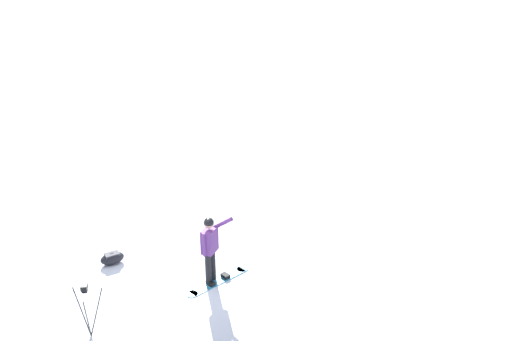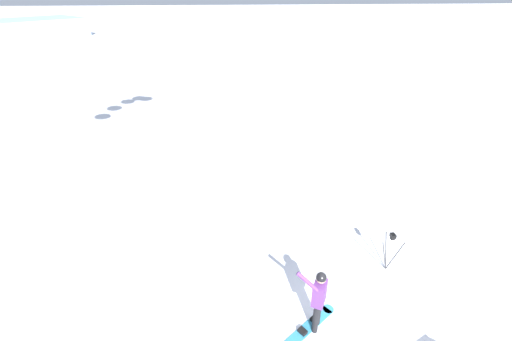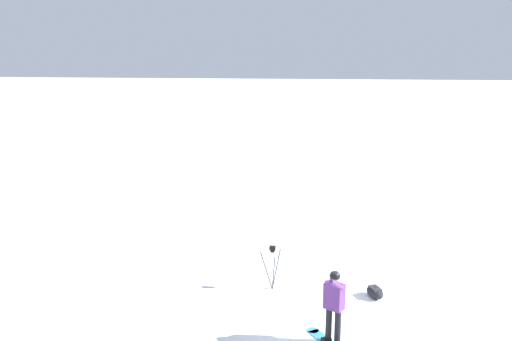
# 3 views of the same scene
# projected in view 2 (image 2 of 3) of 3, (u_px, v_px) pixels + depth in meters

# --- Properties ---
(ground_plane) EXTENTS (300.00, 300.00, 0.00)m
(ground_plane) POSITION_uv_depth(u_px,v_px,m) (346.00, 330.00, 8.12)
(ground_plane) COLOR white
(snowboarder) EXTENTS (0.76, 0.48, 1.70)m
(snowboarder) POSITION_uv_depth(u_px,v_px,m) (319.00, 295.00, 7.72)
(snowboarder) COLOR black
(snowboarder) RESTS_ON ground_plane
(snowboard) EXTENTS (1.48, 1.17, 0.10)m
(snowboard) POSITION_uv_depth(u_px,v_px,m) (309.00, 327.00, 8.17)
(snowboard) COLOR teal
(snowboard) RESTS_ON ground_plane
(camera_tripod) EXTENTS (0.61, 0.53, 1.22)m
(camera_tripod) POSITION_uv_depth(u_px,v_px,m) (391.00, 244.00, 9.46)
(camera_tripod) COLOR #262628
(camera_tripod) RESTS_ON ground_plane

